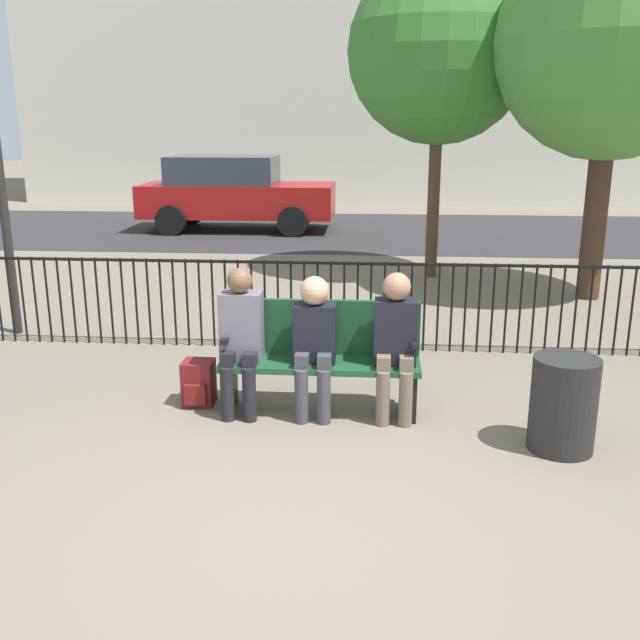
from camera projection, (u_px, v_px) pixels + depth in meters
The scene contains 12 objects.
ground_plane at pixel (297, 527), 4.27m from camera, with size 80.00×80.00×0.00m, color #706656.
park_bench at pixel (321, 353), 5.91m from camera, with size 1.64×0.45×0.92m.
seated_person_0 at pixel (241, 334), 5.78m from camera, with size 0.34×0.39×1.22m.
seated_person_1 at pixel (314, 338), 5.74m from camera, with size 0.34×0.39×1.16m.
seated_person_2 at pixel (395, 337), 5.69m from camera, with size 0.34×0.39×1.20m.
backpack at pixel (199, 383), 6.08m from camera, with size 0.26×0.28×0.39m.
fence_railing at pixel (331, 298), 7.47m from camera, with size 9.01×0.03×0.95m.
tree_0 at pixel (613, 42), 8.93m from camera, with size 2.97×2.97×4.81m.
tree_1 at pixel (440, 51), 10.30m from camera, with size 2.68×2.68×4.68m.
street_surface at pixel (356, 231), 15.80m from camera, with size 24.00×6.00×0.01m.
parked_car_0 at pixel (234, 192), 15.70m from camera, with size 4.20×1.94×1.62m.
trash_bin at pixel (563, 404), 5.20m from camera, with size 0.48×0.48×0.71m.
Camera 1 is at (0.43, -3.76, 2.35)m, focal length 40.00 mm.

